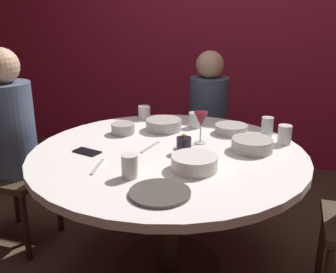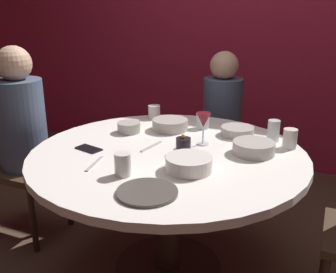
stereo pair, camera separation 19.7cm
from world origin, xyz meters
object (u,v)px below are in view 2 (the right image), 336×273
at_px(candle_holder, 183,146).
at_px(cup_by_left_diner, 123,164).
at_px(bowl_rice_portion, 129,127).
at_px(bowl_salad_center, 237,131).
at_px(bowl_small_white, 254,148).
at_px(bowl_sauce_side, 189,164).
at_px(seated_diner_back, 222,109).
at_px(wine_glass, 203,122).
at_px(cup_by_right_diner, 203,121).
at_px(cup_center_front, 290,139).
at_px(cup_near_candle, 154,112).
at_px(cup_far_edge, 274,131).
at_px(dining_table, 168,175).
at_px(dinner_plate, 147,192).
at_px(seated_diner_left, 21,124).
at_px(cell_phone, 89,149).
at_px(bowl_serving_large, 170,125).

relative_size(candle_holder, cup_by_left_diner, 1.01).
bearing_deg(bowl_rice_portion, bowl_salad_center, 18.45).
xyz_separation_m(bowl_small_white, bowl_sauce_side, (-0.22, -0.33, 0.00)).
xyz_separation_m(seated_diner_back, wine_glass, (0.13, -0.83, 0.15)).
bearing_deg(seated_diner_back, cup_by_right_diner, 3.37).
relative_size(seated_diner_back, cup_center_front, 10.98).
bearing_deg(cup_by_left_diner, bowl_sauce_side, 33.91).
height_order(seated_diner_back, cup_near_candle, seated_diner_back).
xyz_separation_m(wine_glass, cup_far_edge, (0.34, 0.21, -0.07)).
relative_size(bowl_small_white, bowl_rice_portion, 1.56).
distance_m(seated_diner_back, wine_glass, 0.85).
bearing_deg(bowl_sauce_side, bowl_salad_center, 82.66).
xyz_separation_m(dining_table, candle_holder, (0.08, -0.00, 0.18)).
distance_m(dinner_plate, cup_center_front, 0.90).
bearing_deg(bowl_small_white, wine_glass, 173.63).
relative_size(candle_holder, cup_by_right_diner, 1.14).
height_order(candle_holder, cup_far_edge, cup_far_edge).
xyz_separation_m(seated_diner_left, dinner_plate, (1.09, -0.47, -0.02)).
bearing_deg(cup_by_right_diner, bowl_salad_center, -12.42).
relative_size(seated_diner_back, cup_by_right_diner, 12.24).
height_order(wine_glass, cup_by_right_diner, wine_glass).
relative_size(bowl_rice_portion, cup_by_right_diner, 1.47).
distance_m(bowl_salad_center, bowl_sauce_side, 0.59).
height_order(cell_phone, bowl_salad_center, bowl_salad_center).
bearing_deg(bowl_sauce_side, seated_diner_back, 98.92).
xyz_separation_m(dining_table, bowl_sauce_side, (0.19, -0.19, 0.17)).
bearing_deg(dinner_plate, cup_near_candle, 114.17).
relative_size(dinner_plate, bowl_salad_center, 1.31).
bearing_deg(bowl_small_white, bowl_sauce_side, -124.30).
bearing_deg(seated_diner_left, dinner_plate, -23.29).
bearing_deg(dinner_plate, candle_holder, 93.87).
xyz_separation_m(dining_table, cup_far_edge, (0.47, 0.39, 0.20)).
height_order(candle_holder, bowl_serving_large, candle_holder).
bearing_deg(bowl_salad_center, bowl_sauce_side, -97.34).
xyz_separation_m(dining_table, cup_near_candle, (-0.33, 0.53, 0.18)).
distance_m(seated_diner_back, cup_far_edge, 0.77).
distance_m(candle_holder, cell_phone, 0.49).
relative_size(dinner_plate, cup_by_left_diner, 2.39).
height_order(dining_table, bowl_rice_portion, bowl_rice_portion).
xyz_separation_m(wine_glass, bowl_salad_center, (0.13, 0.23, -0.10)).
relative_size(seated_diner_left, seated_diner_back, 1.08).
bearing_deg(cell_phone, bowl_salad_center, 143.71).
xyz_separation_m(wine_glass, bowl_small_white, (0.28, -0.03, -0.10)).
height_order(dinner_plate, bowl_serving_large, bowl_serving_large).
relative_size(wine_glass, bowl_serving_large, 0.82).
height_order(bowl_rice_portion, cup_far_edge, cup_far_edge).
bearing_deg(cup_center_front, bowl_serving_large, 177.28).
bearing_deg(cup_far_edge, dining_table, -140.46).
bearing_deg(seated_diner_left, seated_diner_back, 45.62).
distance_m(seated_diner_back, cup_by_right_diner, 0.55).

